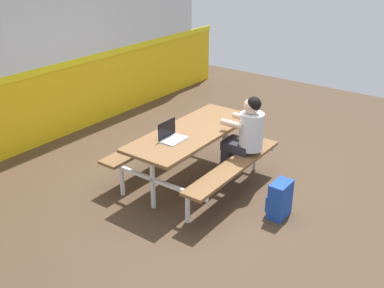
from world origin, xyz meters
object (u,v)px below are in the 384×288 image
laptop_silver (171,136)px  student_nearer (246,133)px  picnic_table_main (192,142)px  backpack_dark (279,200)px

laptop_silver → student_nearer: bearing=-37.2°
picnic_table_main → backpack_dark: size_ratio=4.40×
student_nearer → backpack_dark: 0.98m
picnic_table_main → student_nearer: (0.40, -0.55, 0.13)m
backpack_dark → picnic_table_main: bearing=88.4°
picnic_table_main → laptop_silver: (-0.37, 0.03, 0.21)m
picnic_table_main → laptop_silver: size_ratio=5.99×
picnic_table_main → backpack_dark: picnic_table_main is taller
laptop_silver → picnic_table_main: bearing=-4.9°
picnic_table_main → student_nearer: 0.69m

